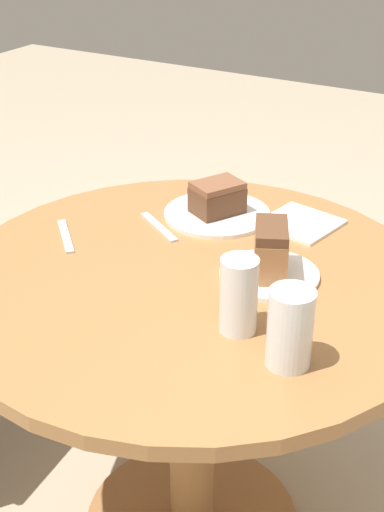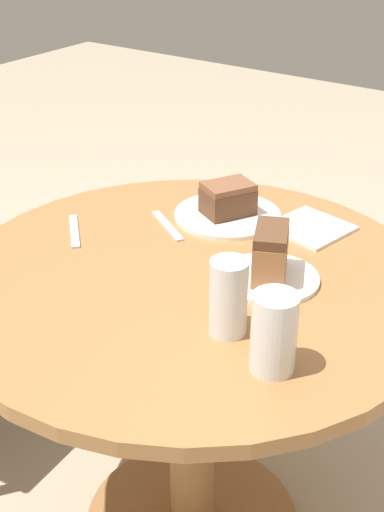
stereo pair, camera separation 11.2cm
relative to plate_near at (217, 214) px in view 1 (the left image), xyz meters
name	(u,v)px [view 1 (the left image)]	position (x,y,z in m)	size (l,w,h in m)	color
table	(192,349)	(-0.26, -0.08, -0.19)	(0.98, 0.98, 0.72)	#9E6B3D
plate_near	(217,214)	(0.00, 0.00, 0.00)	(0.25, 0.25, 0.01)	white
plate_far	(269,275)	(-0.20, -0.22, 0.00)	(0.20, 0.20, 0.01)	white
cake_slice_near	(217,197)	(0.00, 0.00, 0.04)	(0.14, 0.12, 0.07)	brown
cake_slice_far	(271,250)	(-0.20, -0.22, 0.06)	(0.13, 0.11, 0.10)	#9E6B42
glass_lemonade	(239,300)	(-0.39, -0.25, 0.06)	(0.07, 0.07, 0.14)	beige
glass_water	(290,333)	(-0.44, -0.36, 0.06)	(0.08, 0.08, 0.14)	silver
napkin_stack	(300,223)	(0.05, -0.19, 0.00)	(0.18, 0.18, 0.01)	white
fork	(159,227)	(-0.12, 0.08, 0.00)	(0.10, 0.14, 0.00)	silver
spoon	(66,236)	(-0.26, 0.24, 0.00)	(0.12, 0.13, 0.00)	silver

